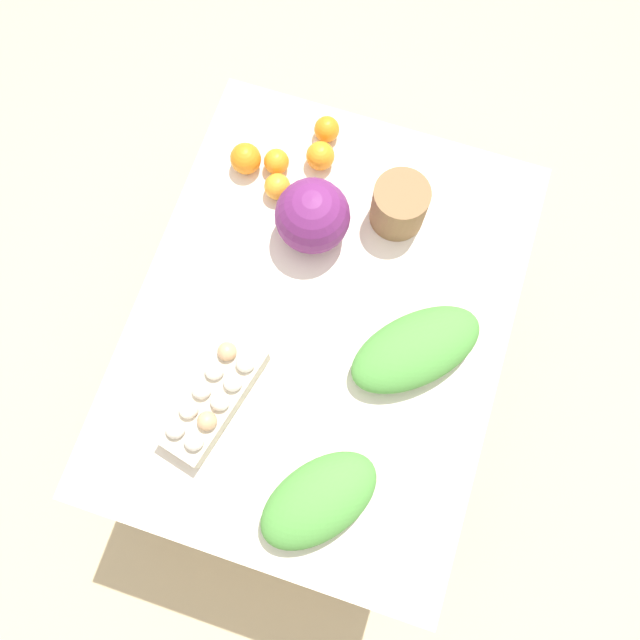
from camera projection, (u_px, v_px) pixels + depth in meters
The scene contains 12 objects.
ground_plane at pixel (320, 376), 2.21m from camera, with size 8.00×8.00×0.00m, color #C6B289.
dining_table at pixel (320, 333), 1.61m from camera, with size 1.15×0.89×0.74m.
cabbage_purple at pixel (312, 216), 1.48m from camera, with size 0.18×0.18×0.18m, color #6B2366.
egg_carton at pixel (213, 397), 1.41m from camera, with size 0.32×0.18×0.09m.
paper_bag at pixel (399, 205), 1.51m from camera, with size 0.14×0.14×0.13m, color olive.
greens_bunch_chard at pixel (319, 500), 1.35m from camera, with size 0.28×0.16×0.09m, color #4C933D.
greens_bunch_kale at pixel (416, 349), 1.44m from camera, with size 0.33×0.17×0.09m, color #4C933D.
orange_0 at pixel (320, 156), 1.58m from camera, with size 0.07×0.07×0.07m, color orange.
orange_1 at pixel (277, 187), 1.56m from camera, with size 0.07×0.07×0.07m, color orange.
orange_2 at pixel (276, 162), 1.58m from camera, with size 0.06×0.06×0.06m, color orange.
orange_3 at pixel (327, 129), 1.61m from camera, with size 0.07×0.07×0.07m, color orange.
orange_4 at pixel (246, 159), 1.58m from camera, with size 0.08×0.08×0.08m, color orange.
Camera 1 is at (0.37, 0.12, 2.19)m, focal length 35.00 mm.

